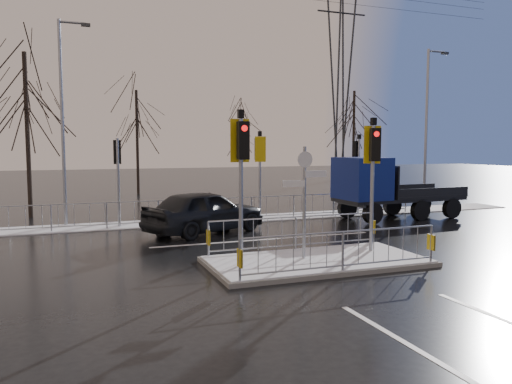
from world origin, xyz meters
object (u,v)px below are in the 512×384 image
object	(u,v)px
flatbed_truck	(378,187)
street_lamp_right	(428,123)
car_far_lane	(205,211)
street_lamp_left	(64,114)
traffic_island	(316,250)

from	to	relation	value
flatbed_truck	street_lamp_right	size ratio (longest dim) A/B	0.75
car_far_lane	street_lamp_left	xyz separation A→B (m)	(-4.80, 3.66, 3.68)
street_lamp_right	flatbed_truck	bearing A→B (deg)	-154.13
traffic_island	flatbed_truck	xyz separation A→B (m)	(6.32, 6.42, 1.07)
car_far_lane	street_lamp_right	bearing A→B (deg)	-101.08
street_lamp_right	street_lamp_left	bearing A→B (deg)	176.63
street_lamp_left	flatbed_truck	bearing A→B (deg)	-13.54
street_lamp_left	car_far_lane	bearing A→B (deg)	-37.30
street_lamp_left	traffic_island	bearing A→B (deg)	-55.93
traffic_island	car_far_lane	distance (m)	6.07
street_lamp_right	car_far_lane	bearing A→B (deg)	-167.71
car_far_lane	street_lamp_right	xyz separation A→B (m)	(12.20, 2.66, 3.58)
street_lamp_right	street_lamp_left	world-z (taller)	street_lamp_left
traffic_island	street_lamp_left	bearing A→B (deg)	124.07
car_far_lane	flatbed_truck	distance (m)	7.99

